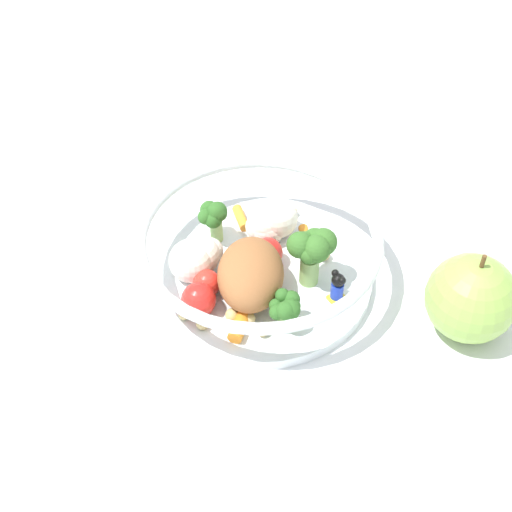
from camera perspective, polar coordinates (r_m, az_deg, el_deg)
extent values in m
plane|color=white|center=(0.64, 1.13, -2.47)|extent=(2.40, 2.40, 0.00)
cylinder|color=white|center=(0.65, 0.00, -1.67)|extent=(0.20, 0.20, 0.01)
torus|color=white|center=(0.61, 0.00, 1.41)|extent=(0.21, 0.21, 0.01)
ellipsoid|color=#935B33|center=(0.61, -0.30, -1.56)|extent=(0.09, 0.10, 0.05)
cylinder|color=#8EB766|center=(0.66, -3.23, 2.04)|extent=(0.01, 0.01, 0.02)
sphere|color=#2D6023|center=(0.65, -2.99, 3.39)|extent=(0.01, 0.01, 0.01)
sphere|color=#2D6023|center=(0.65, -2.89, 3.71)|extent=(0.02, 0.02, 0.02)
sphere|color=#2D6023|center=(0.65, -3.16, 3.71)|extent=(0.01, 0.01, 0.01)
sphere|color=#2D6023|center=(0.66, -3.75, 3.69)|extent=(0.02, 0.02, 0.02)
sphere|color=#2D6023|center=(0.65, -4.05, 3.13)|extent=(0.01, 0.01, 0.01)
sphere|color=#2D6023|center=(0.65, -3.45, 2.93)|extent=(0.02, 0.02, 0.02)
cylinder|color=#8EB766|center=(0.60, 2.31, -5.04)|extent=(0.01, 0.01, 0.02)
sphere|color=#2D6023|center=(0.58, 2.71, -4.30)|extent=(0.02, 0.02, 0.02)
sphere|color=#2D6023|center=(0.59, 2.98, -4.01)|extent=(0.01, 0.01, 0.01)
sphere|color=#2D6023|center=(0.59, 2.82, -3.48)|extent=(0.02, 0.02, 0.02)
sphere|color=#2D6023|center=(0.59, 2.12, -3.17)|extent=(0.01, 0.01, 0.01)
sphere|color=#2D6023|center=(0.59, 1.58, -3.96)|extent=(0.01, 0.01, 0.01)
sphere|color=#2D6023|center=(0.58, 1.69, -4.52)|extent=(0.01, 0.01, 0.01)
sphere|color=#2D6023|center=(0.58, 2.37, -4.39)|extent=(0.02, 0.02, 0.02)
cylinder|color=#8EB766|center=(0.63, 4.28, -1.11)|extent=(0.02, 0.02, 0.03)
sphere|color=#386B28|center=(0.60, 4.83, 0.56)|extent=(0.02, 0.02, 0.02)
sphere|color=#386B28|center=(0.61, 5.39, 1.12)|extent=(0.02, 0.02, 0.02)
sphere|color=#386B28|center=(0.61, 4.74, 1.13)|extent=(0.02, 0.02, 0.02)
sphere|color=#386B28|center=(0.61, 3.92, 1.17)|extent=(0.02, 0.02, 0.02)
sphere|color=#386B28|center=(0.60, 3.54, 0.89)|extent=(0.02, 0.02, 0.02)
sphere|color=#386B28|center=(0.60, 4.29, 0.16)|extent=(0.02, 0.02, 0.02)
sphere|color=white|center=(0.63, -4.45, 0.08)|extent=(0.04, 0.04, 0.04)
sphere|color=white|center=(0.64, -3.72, 0.40)|extent=(0.02, 0.02, 0.02)
sphere|color=white|center=(0.64, -4.58, -0.10)|extent=(0.02, 0.02, 0.02)
sphere|color=white|center=(0.63, -5.21, -0.40)|extent=(0.04, 0.04, 0.04)
sphere|color=white|center=(0.66, 1.01, 2.18)|extent=(0.03, 0.03, 0.03)
sphere|color=white|center=(0.66, 1.71, 3.06)|extent=(0.04, 0.04, 0.04)
sphere|color=white|center=(0.67, 0.68, 3.30)|extent=(0.03, 0.03, 0.03)
sphere|color=white|center=(0.67, 0.25, 2.35)|extent=(0.03, 0.03, 0.03)
sphere|color=white|center=(0.66, 0.89, 2.52)|extent=(0.03, 0.03, 0.03)
cube|color=yellow|center=(0.62, 6.42, -3.31)|extent=(0.01, 0.02, 0.00)
cylinder|color=#1933B2|center=(0.62, 6.49, -2.73)|extent=(0.01, 0.01, 0.02)
sphere|color=black|center=(0.61, 6.59, -1.93)|extent=(0.01, 0.01, 0.01)
sphere|color=black|center=(0.61, 6.35, -1.37)|extent=(0.01, 0.01, 0.01)
sphere|color=black|center=(0.60, 6.90, -1.96)|extent=(0.01, 0.01, 0.01)
cylinder|color=orange|center=(0.67, 3.93, 1.57)|extent=(0.03, 0.02, 0.01)
cylinder|color=orange|center=(0.59, -1.37, -5.73)|extent=(0.02, 0.03, 0.01)
cylinder|color=orange|center=(0.69, -1.22, 3.06)|extent=(0.03, 0.02, 0.01)
sphere|color=red|center=(0.62, -3.95, -2.19)|extent=(0.02, 0.02, 0.02)
sphere|color=red|center=(0.64, 0.94, 0.28)|extent=(0.03, 0.03, 0.03)
sphere|color=red|center=(0.60, -4.61, -3.50)|extent=(0.03, 0.03, 0.03)
sphere|color=#D1B775|center=(0.65, 5.46, 0.11)|extent=(0.01, 0.01, 0.01)
sphere|color=tan|center=(0.60, -0.56, -5.03)|extent=(0.01, 0.01, 0.01)
sphere|color=tan|center=(0.60, -4.22, -5.44)|extent=(0.01, 0.01, 0.01)
sphere|color=#D1B775|center=(0.66, 3.14, 0.69)|extent=(0.01, 0.01, 0.01)
sphere|color=tan|center=(0.69, 2.30, 3.37)|extent=(0.01, 0.01, 0.01)
sphere|color=#D1B775|center=(0.67, 5.19, 1.76)|extent=(0.01, 0.01, 0.01)
sphere|color=tan|center=(0.61, 2.62, -3.49)|extent=(0.01, 0.01, 0.01)
sphere|color=tan|center=(0.59, 0.54, -6.00)|extent=(0.01, 0.01, 0.01)
sphere|color=tan|center=(0.69, 2.92, 3.55)|extent=(0.01, 0.01, 0.01)
sphere|color=#D1B775|center=(0.61, -5.76, -4.63)|extent=(0.01, 0.01, 0.01)
sphere|color=#D1B775|center=(0.66, -5.75, 0.71)|extent=(0.01, 0.01, 0.01)
sphere|color=tan|center=(0.60, -1.92, -4.73)|extent=(0.01, 0.01, 0.01)
sphere|color=#8CB74C|center=(0.61, 16.80, -3.25)|extent=(0.08, 0.08, 0.08)
cylinder|color=brown|center=(0.58, 17.69, -0.41)|extent=(0.00, 0.00, 0.01)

